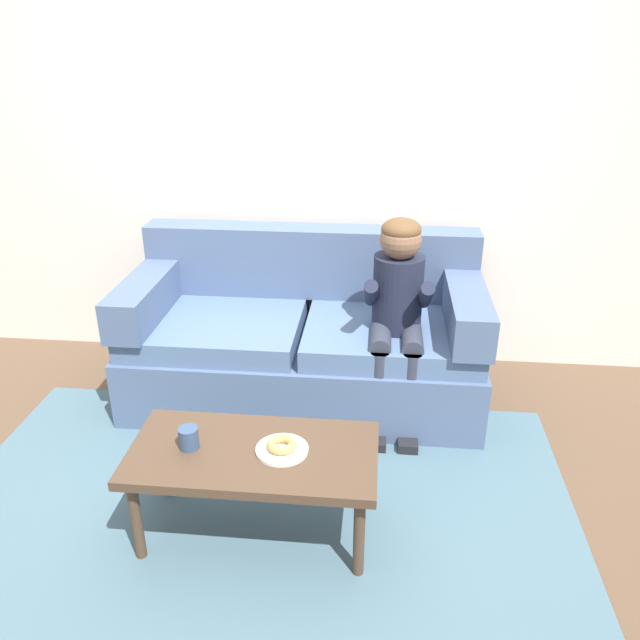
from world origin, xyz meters
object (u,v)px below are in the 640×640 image
Objects in this scene: mug at (189,438)px; toy_controller at (165,471)px; coffee_table at (254,460)px; couch at (305,340)px; person_child at (398,304)px; donut at (282,445)px.

mug reaches higher than toy_controller.
toy_controller is (-0.51, 0.32, -0.35)m from coffee_table.
coffee_table is 4.39× the size of toy_controller.
coffee_table is 0.27m from mug.
couch is at bearing 86.67° from coffee_table.
mug is at bearing -130.68° from person_child.
person_child is 4.87× the size of toy_controller.
person_child is 1.08m from donut.
donut is 0.37m from mug.
couch reaches higher than toy_controller.
mug is (-0.26, -0.01, 0.09)m from coffee_table.
mug is 0.40× the size of toy_controller.
coffee_table is at bearing 1.40° from mug.
toy_controller is at bearing -124.63° from couch.
couch is 1.16m from donut.
mug is at bearing -105.53° from couch.
donut is at bearing -115.54° from person_child.
coffee_table is at bearing -93.33° from couch.
person_child reaches higher than toy_controller.
mug reaches higher than donut.
person_child is 1.41m from toy_controller.
coffee_table is at bearing -177.38° from donut.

